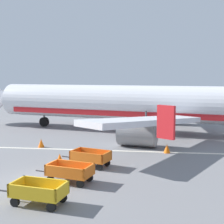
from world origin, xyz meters
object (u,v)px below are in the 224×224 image
at_px(baggage_cart_nearest, 39,192).
at_px(traffic_cone_by_carts, 60,159).
at_px(baggage_cart_third_in_row, 91,158).
at_px(traffic_cone_mid_apron, 41,143).
at_px(baggage_cart_second_in_row, 70,172).
at_px(airplane, 138,104).
at_px(traffic_cone_near_plane, 167,148).

distance_m(baggage_cart_nearest, traffic_cone_by_carts, 6.86).
distance_m(baggage_cart_third_in_row, traffic_cone_mid_apron, 7.33).
height_order(baggage_cart_second_in_row, traffic_cone_by_carts, baggage_cart_second_in_row).
height_order(airplane, baggage_cart_third_in_row, airplane).
xyz_separation_m(airplane, baggage_cart_nearest, (-3.79, -19.77, -2.45)).
xyz_separation_m(baggage_cart_third_in_row, traffic_cone_near_plane, (5.26, 4.40, -0.25)).
bearing_deg(baggage_cart_nearest, baggage_cart_second_in_row, 78.17).
xyz_separation_m(airplane, baggage_cart_third_in_row, (-2.56, -13.31, -2.45)).
xyz_separation_m(traffic_cone_mid_apron, traffic_cone_by_carts, (3.03, -4.80, 0.01)).
height_order(baggage_cart_nearest, baggage_cart_third_in_row, same).
distance_m(airplane, baggage_cart_second_in_row, 17.05).
relative_size(baggage_cart_second_in_row, traffic_cone_mid_apron, 5.09).
bearing_deg(baggage_cart_nearest, traffic_cone_mid_apron, 109.07).
relative_size(baggage_cart_second_in_row, traffic_cone_by_carts, 5.01).
xyz_separation_m(baggage_cart_second_in_row, traffic_cone_by_carts, (-1.64, 3.60, -0.24)).
height_order(baggage_cart_nearest, traffic_cone_near_plane, baggage_cart_nearest).
height_order(baggage_cart_third_in_row, traffic_cone_mid_apron, baggage_cart_third_in_row).
bearing_deg(traffic_cone_mid_apron, baggage_cart_third_in_row, -44.37).
relative_size(baggage_cart_second_in_row, traffic_cone_near_plane, 5.15).
bearing_deg(airplane, baggage_cart_nearest, -100.85).
xyz_separation_m(baggage_cart_nearest, baggage_cart_third_in_row, (1.23, 6.46, 0.00)).
bearing_deg(traffic_cone_mid_apron, baggage_cart_nearest, -70.93).
bearing_deg(traffic_cone_near_plane, traffic_cone_by_carts, -151.34).
distance_m(baggage_cart_nearest, baggage_cart_second_in_row, 3.25).
xyz_separation_m(traffic_cone_near_plane, traffic_cone_mid_apron, (-10.49, 0.72, 0.00)).
xyz_separation_m(baggage_cart_third_in_row, traffic_cone_mid_apron, (-5.24, 5.12, -0.25)).
distance_m(baggage_cart_second_in_row, traffic_cone_near_plane, 9.64).
bearing_deg(baggage_cart_third_in_row, traffic_cone_by_carts, 171.66).
bearing_deg(traffic_cone_by_carts, airplane, 69.85).
distance_m(baggage_cart_third_in_row, traffic_cone_near_plane, 6.86).
bearing_deg(traffic_cone_near_plane, airplane, 106.87).
distance_m(baggage_cart_second_in_row, baggage_cart_third_in_row, 3.33).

